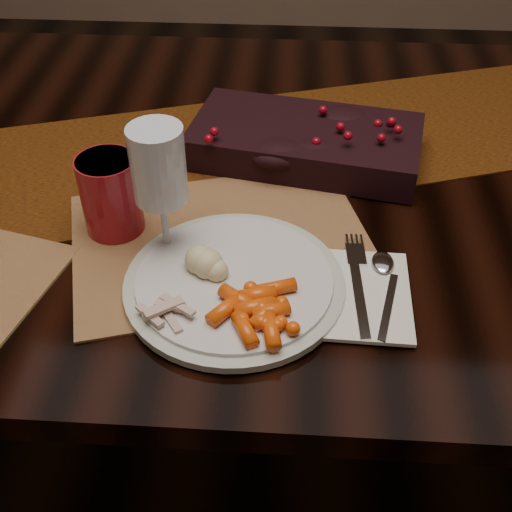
# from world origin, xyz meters

# --- Properties ---
(floor) EXTENTS (5.00, 5.00, 0.00)m
(floor) POSITION_xyz_m (0.00, 0.00, 0.00)
(floor) COLOR black
(floor) RESTS_ON ground
(dining_table) EXTENTS (1.80, 1.00, 0.75)m
(dining_table) POSITION_xyz_m (0.00, 0.00, 0.38)
(dining_table) COLOR black
(dining_table) RESTS_ON floor
(table_runner) EXTENTS (1.68, 0.84, 0.00)m
(table_runner) POSITION_xyz_m (0.05, 0.06, 0.75)
(table_runner) COLOR black
(table_runner) RESTS_ON dining_table
(centerpiece) EXTENTS (0.39, 0.25, 0.07)m
(centerpiece) POSITION_xyz_m (0.08, 0.02, 0.79)
(centerpiece) COLOR black
(centerpiece) RESTS_ON table_runner
(placemat_main) EXTENTS (0.47, 0.40, 0.00)m
(placemat_main) POSITION_xyz_m (-0.03, -0.20, 0.75)
(placemat_main) COLOR brown
(placemat_main) RESTS_ON dining_table
(dinner_plate) EXTENTS (0.36, 0.36, 0.02)m
(dinner_plate) POSITION_xyz_m (-0.01, -0.29, 0.76)
(dinner_plate) COLOR silver
(dinner_plate) RESTS_ON placemat_main
(baby_carrots) EXTENTS (0.13, 0.12, 0.02)m
(baby_carrots) POSITION_xyz_m (-0.00, -0.35, 0.78)
(baby_carrots) COLOR #DD4B0B
(baby_carrots) RESTS_ON dinner_plate
(mashed_potatoes) EXTENTS (0.10, 0.10, 0.05)m
(mashed_potatoes) POSITION_xyz_m (-0.04, -0.27, 0.79)
(mashed_potatoes) COLOR tan
(mashed_potatoes) RESTS_ON dinner_plate
(turkey_shreds) EXTENTS (0.08, 0.07, 0.02)m
(turkey_shreds) POSITION_xyz_m (-0.08, -0.36, 0.78)
(turkey_shreds) COLOR beige
(turkey_shreds) RESTS_ON dinner_plate
(napkin) EXTENTS (0.14, 0.16, 0.01)m
(napkin) POSITION_xyz_m (0.14, -0.30, 0.76)
(napkin) COLOR silver
(napkin) RESTS_ON placemat_main
(fork) EXTENTS (0.03, 0.17, 0.00)m
(fork) POSITION_xyz_m (0.15, -0.29, 0.76)
(fork) COLOR #ACA9C8
(fork) RESTS_ON napkin
(spoon) EXTENTS (0.06, 0.15, 0.00)m
(spoon) POSITION_xyz_m (0.18, -0.30, 0.76)
(spoon) COLOR silver
(spoon) RESTS_ON napkin
(red_cup) EXTENTS (0.09, 0.09, 0.11)m
(red_cup) POSITION_xyz_m (-0.18, -0.18, 0.81)
(red_cup) COLOR maroon
(red_cup) RESTS_ON placemat_main
(wine_glass) EXTENTS (0.08, 0.08, 0.19)m
(wine_glass) POSITION_xyz_m (-0.10, -0.23, 0.85)
(wine_glass) COLOR #A9B5C0
(wine_glass) RESTS_ON dining_table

